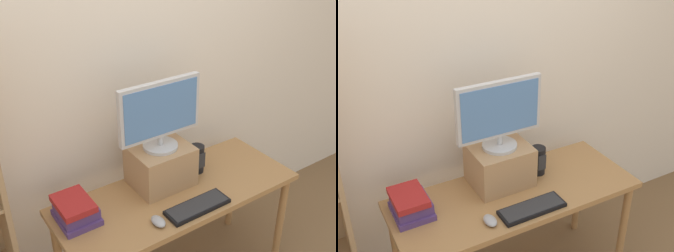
% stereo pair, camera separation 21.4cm
% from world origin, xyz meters
% --- Properties ---
extents(back_wall, '(7.00, 0.08, 2.60)m').
position_xyz_m(back_wall, '(0.00, 0.47, 1.30)').
color(back_wall, beige).
rests_on(back_wall, ground_plane).
extents(desk, '(1.48, 0.59, 0.75)m').
position_xyz_m(desk, '(0.00, 0.00, 0.66)').
color(desk, '#9E7042').
rests_on(desk, ground_plane).
extents(riser_box, '(0.35, 0.30, 0.25)m').
position_xyz_m(riser_box, '(-0.03, 0.13, 0.88)').
color(riser_box, '#A87F56').
rests_on(riser_box, desk).
extents(computer_monitor, '(0.52, 0.21, 0.41)m').
position_xyz_m(computer_monitor, '(-0.03, 0.13, 1.22)').
color(computer_monitor, '#B7B7BA').
rests_on(computer_monitor, riser_box).
extents(keyboard, '(0.38, 0.13, 0.02)m').
position_xyz_m(keyboard, '(0.00, -0.19, 0.76)').
color(keyboard, black).
rests_on(keyboard, desk).
extents(computer_mouse, '(0.06, 0.10, 0.04)m').
position_xyz_m(computer_mouse, '(-0.25, -0.18, 0.77)').
color(computer_mouse, '#99999E').
rests_on(computer_mouse, desk).
extents(book_stack, '(0.20, 0.25, 0.13)m').
position_xyz_m(book_stack, '(-0.60, 0.10, 0.81)').
color(book_stack, '#4C336B').
rests_on(book_stack, desk).
extents(desk_speaker, '(0.09, 0.10, 0.18)m').
position_xyz_m(desk_speaker, '(0.23, 0.11, 0.84)').
color(desk_speaker, black).
rests_on(desk_speaker, desk).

